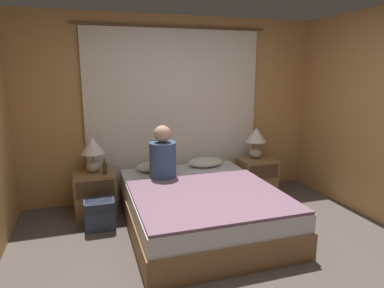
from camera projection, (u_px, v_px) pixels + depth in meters
ground_plane at (233, 270)px, 3.13m from camera, size 16.00×16.00×0.00m
wall_back at (174, 109)px, 4.80m from camera, size 4.25×0.06×2.50m
curtain_panel at (175, 115)px, 4.76m from camera, size 2.63×0.03×2.35m
bed at (200, 208)px, 3.94m from camera, size 1.63×2.08×0.47m
nightstand_left at (95, 193)px, 4.32m from camera, size 0.51×0.42×0.52m
nightstand_right at (257, 176)px, 4.99m from camera, size 0.51×0.42×0.52m
lamp_left at (93, 150)px, 4.25m from camera, size 0.29×0.29×0.45m
lamp_right at (256, 139)px, 4.93m from camera, size 0.29×0.29×0.45m
pillow_left at (155, 166)px, 4.54m from camera, size 0.49×0.34×0.12m
pillow_right at (205, 162)px, 4.76m from camera, size 0.49×0.34×0.12m
blanket_on_bed at (209, 196)px, 3.62m from camera, size 1.57×1.44×0.03m
person_left_in_bed at (163, 157)px, 4.17m from camera, size 0.33×0.33×0.67m
beer_bottle_on_left_stand at (105, 168)px, 4.21m from camera, size 0.06×0.06×0.20m
backpack_on_floor at (100, 212)px, 3.90m from camera, size 0.34×0.28×0.35m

